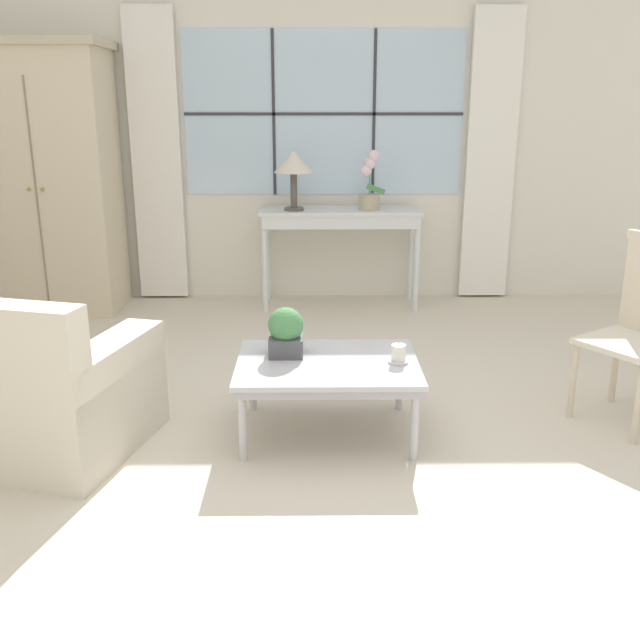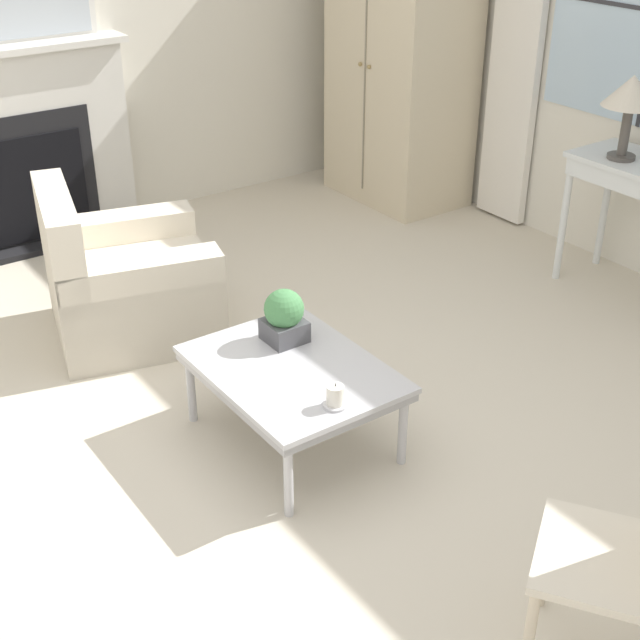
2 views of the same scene
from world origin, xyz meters
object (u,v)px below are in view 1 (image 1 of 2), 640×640
(potted_orchid, at_px, (370,187))
(coffee_table, at_px, (327,369))
(armchair_upholstered, at_px, (45,397))
(pillar_candle, at_px, (398,355))
(potted_plant_small, at_px, (286,332))
(table_lamp, at_px, (294,165))
(console_table, at_px, (340,220))
(armoire, at_px, (51,180))

(potted_orchid, height_order, coffee_table, potted_orchid)
(armchair_upholstered, xyz_separation_m, pillar_candle, (1.73, 0.14, 0.16))
(coffee_table, xyz_separation_m, potted_plant_small, (-0.21, 0.10, 0.17))
(table_lamp, bearing_deg, console_table, 10.37)
(armoire, relative_size, coffee_table, 2.29)
(table_lamp, height_order, pillar_candle, table_lamp)
(armchair_upholstered, distance_m, coffee_table, 1.39)
(potted_orchid, relative_size, pillar_candle, 4.42)
(table_lamp, height_order, potted_orchid, potted_orchid)
(pillar_candle, bearing_deg, armoire, 136.11)
(armoire, bearing_deg, pillar_candle, -43.89)
(potted_orchid, distance_m, potted_plant_small, 2.44)
(table_lamp, bearing_deg, armoire, -179.65)
(armoire, xyz_separation_m, console_table, (2.31, 0.08, -0.34))
(armoire, height_order, table_lamp, armoire)
(table_lamp, distance_m, coffee_table, 2.54)
(armchair_upholstered, bearing_deg, potted_plant_small, 13.04)
(potted_plant_small, distance_m, pillar_candle, 0.59)
(potted_orchid, distance_m, coffee_table, 2.53)
(armchair_upholstered, height_order, pillar_candle, armchair_upholstered)
(armchair_upholstered, distance_m, potted_plant_small, 1.22)
(armoire, height_order, potted_plant_small, armoire)
(armoire, xyz_separation_m, armchair_upholstered, (0.78, -2.55, -0.78))
(console_table, xyz_separation_m, potted_orchid, (0.23, -0.05, 0.28))
(armoire, xyz_separation_m, potted_plant_small, (1.94, -2.28, -0.54))
(armoire, distance_m, potted_plant_small, 3.05)
(potted_orchid, relative_size, coffee_table, 0.52)
(potted_plant_small, bearing_deg, console_table, 81.16)
(armoire, distance_m, armchair_upholstered, 2.78)
(coffee_table, xyz_separation_m, pillar_candle, (0.35, -0.03, 0.09))
(armoire, height_order, console_table, armoire)
(pillar_candle, bearing_deg, console_table, 94.53)
(potted_plant_small, height_order, pillar_candle, potted_plant_small)
(console_table, distance_m, pillar_candle, 2.52)
(armchair_upholstered, distance_m, pillar_candle, 1.74)
(armoire, distance_m, coffee_table, 3.29)
(armoire, relative_size, armchair_upholstered, 2.04)
(table_lamp, relative_size, potted_plant_small, 1.87)
(coffee_table, relative_size, potted_plant_small, 3.63)
(armoire, xyz_separation_m, potted_orchid, (2.54, 0.03, -0.06))
(potted_plant_small, bearing_deg, armoire, 130.38)
(table_lamp, xyz_separation_m, armchair_upholstered, (-1.15, -2.57, -0.90))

